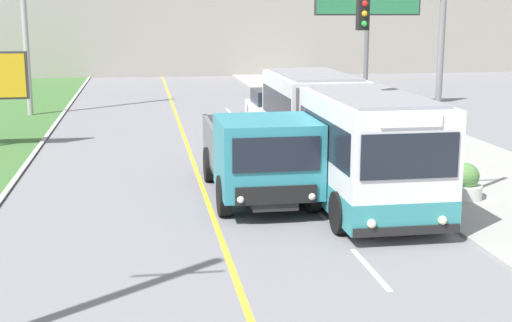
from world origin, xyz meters
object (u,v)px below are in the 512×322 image
object	(u,v)px
dump_truck	(262,158)
planter_round_second	(405,152)
planter_round_third	(361,131)
city_bus	(337,134)
car_distant	(270,106)
planter_round_near	(465,183)
traffic_light_mast	(415,67)

from	to	relation	value
dump_truck	planter_round_second	xyz separation A→B (m)	(5.40, 3.56, -0.72)
dump_truck	planter_round_third	xyz separation A→B (m)	(5.26, 7.87, -0.71)
planter_round_third	city_bus	bearing A→B (deg)	-113.50
dump_truck	planter_round_second	distance (m)	6.51
car_distant	planter_round_third	bearing A→B (deg)	-69.76
planter_round_near	car_distant	bearing A→B (deg)	99.84
car_distant	traffic_light_mast	xyz separation A→B (m)	(0.82, -15.67, 3.02)
dump_truck	traffic_light_mast	size ratio (longest dim) A/B	1.13
car_distant	planter_round_near	distance (m)	15.34
traffic_light_mast	planter_round_near	world-z (taller)	traffic_light_mast
planter_round_second	planter_round_third	world-z (taller)	planter_round_third
traffic_light_mast	planter_round_third	distance (m)	9.85
city_bus	car_distant	bearing A→B (deg)	88.51
car_distant	traffic_light_mast	size ratio (longest dim) A/B	0.74
traffic_light_mast	planter_round_near	xyz separation A→B (m)	(1.80, 0.56, -3.20)
city_bus	planter_round_second	bearing A→B (deg)	34.26
city_bus	dump_truck	distance (m)	3.01
traffic_light_mast	car_distant	bearing A→B (deg)	93.00
dump_truck	planter_round_near	distance (m)	5.58
city_bus	planter_round_third	world-z (taller)	city_bus
city_bus	planter_round_near	world-z (taller)	city_bus
planter_round_second	planter_round_third	xyz separation A→B (m)	(-0.15, 4.31, 0.01)
city_bus	traffic_light_mast	world-z (taller)	traffic_light_mast
planter_round_second	planter_round_third	bearing A→B (deg)	91.96
planter_round_third	dump_truck	bearing A→B (deg)	-123.73
planter_round_near	city_bus	bearing A→B (deg)	141.42
planter_round_near	planter_round_second	bearing A→B (deg)	91.06
traffic_light_mast	planter_round_second	xyz separation A→B (m)	(1.72, 4.87, -3.19)
dump_truck	traffic_light_mast	world-z (taller)	traffic_light_mast
dump_truck	car_distant	bearing A→B (deg)	78.72
car_distant	traffic_light_mast	distance (m)	15.98
planter_round_near	planter_round_third	size ratio (longest dim) A/B	0.94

